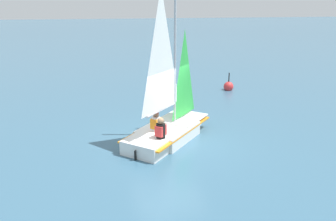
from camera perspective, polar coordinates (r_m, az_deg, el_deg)
ground_plane at (r=11.87m, az=-0.00°, el=-4.95°), size 260.00×260.00×0.00m
sailboat_main at (r=11.61m, az=-0.05°, el=-1.80°), size 3.83×3.76×5.33m
sailor_helm at (r=11.32m, az=-2.12°, el=-2.67°), size 0.43×0.42×1.16m
sailor_crew at (r=10.67m, az=-1.26°, el=-4.03°), size 0.43×0.42×1.16m
buoy_marker at (r=19.13m, az=10.49°, el=4.14°), size 0.56×0.56×1.08m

